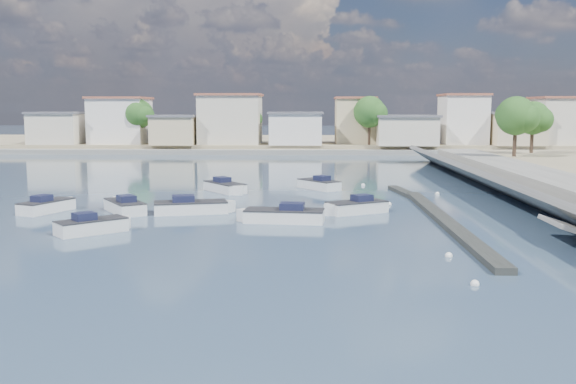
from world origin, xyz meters
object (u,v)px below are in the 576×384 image
at_px(motorboat_d, 354,208).
at_px(motorboat_h, 195,208).
at_px(motorboat_c, 280,216).
at_px(motorboat_g, 226,188).
at_px(motorboat_b, 95,226).
at_px(motorboat_f, 317,185).
at_px(motorboat_e, 49,206).
at_px(motorboat_a, 124,207).

bearing_deg(motorboat_d, motorboat_h, -178.70).
xyz_separation_m(motorboat_d, motorboat_h, (-11.27, -0.26, 0.00)).
xyz_separation_m(motorboat_c, motorboat_g, (-5.46, 14.83, 0.00)).
xyz_separation_m(motorboat_b, motorboat_f, (13.51, 21.39, 0.00)).
distance_m(motorboat_c, motorboat_g, 15.80).
bearing_deg(motorboat_e, motorboat_d, 0.15).
bearing_deg(motorboat_b, motorboat_d, 25.68).
distance_m(motorboat_b, motorboat_g, 19.59).
bearing_deg(motorboat_b, motorboat_g, 73.91).
xyz_separation_m(motorboat_c, motorboat_f, (2.63, 17.40, -0.00)).
relative_size(motorboat_a, motorboat_d, 1.02).
bearing_deg(motorboat_a, motorboat_c, -17.92).
bearing_deg(motorboat_a, motorboat_h, -2.89).
distance_m(motorboat_a, motorboat_f, 19.60).
distance_m(motorboat_e, motorboat_h, 10.56).
bearing_deg(motorboat_a, motorboat_d, -0.02).
bearing_deg(motorboat_e, motorboat_f, 35.39).
distance_m(motorboat_a, motorboat_e, 5.41).
relative_size(motorboat_d, motorboat_f, 1.04).
distance_m(motorboat_a, motorboat_d, 16.42).
distance_m(motorboat_b, motorboat_c, 11.59).
relative_size(motorboat_b, motorboat_f, 0.91).
xyz_separation_m(motorboat_c, motorboat_h, (-6.22, 3.42, -0.00)).
xyz_separation_m(motorboat_a, motorboat_e, (-5.41, -0.06, -0.00)).
xyz_separation_m(motorboat_d, motorboat_g, (-10.51, 11.16, 0.00)).
relative_size(motorboat_a, motorboat_f, 1.06).
height_order(motorboat_c, motorboat_g, same).
distance_m(motorboat_f, motorboat_g, 8.48).
height_order(motorboat_e, motorboat_g, same).
xyz_separation_m(motorboat_a, motorboat_g, (5.92, 11.15, 0.00)).
xyz_separation_m(motorboat_d, motorboat_f, (-2.42, 13.73, 0.00)).
distance_m(motorboat_b, motorboat_h, 8.75).
xyz_separation_m(motorboat_f, motorboat_g, (-8.08, -2.57, 0.00)).
bearing_deg(motorboat_f, motorboat_b, -122.28).
relative_size(motorboat_d, motorboat_g, 0.94).
distance_m(motorboat_a, motorboat_b, 7.68).
bearing_deg(motorboat_g, motorboat_b, -106.09).
bearing_deg(motorboat_c, motorboat_f, 81.42).
distance_m(motorboat_b, motorboat_f, 25.30).
height_order(motorboat_d, motorboat_g, same).
bearing_deg(motorboat_g, motorboat_a, -117.94).
xyz_separation_m(motorboat_d, motorboat_e, (-21.83, -0.06, 0.00)).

